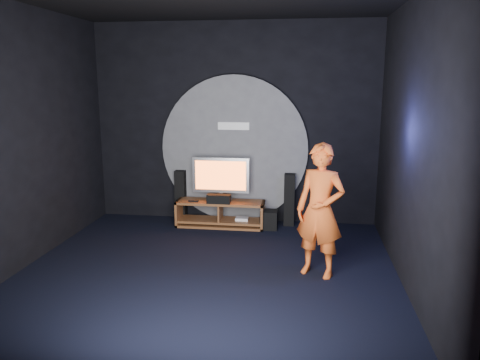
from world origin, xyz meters
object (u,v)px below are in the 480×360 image
tower_speaker_left (181,195)px  tv (221,177)px  media_console (221,215)px  tower_speaker_right (289,200)px  subwoofer (269,220)px  player (320,211)px

tower_speaker_left → tv: bearing=-15.9°
media_console → tower_speaker_right: bearing=11.5°
media_console → subwoofer: 0.84m
tower_speaker_right → tower_speaker_left: bearing=178.5°
tv → subwoofer: tv is taller
tower_speaker_left → player: 3.28m
media_console → tower_speaker_right: (1.18, 0.24, 0.26)m
tv → tower_speaker_right: tv is taller
subwoofer → player: bearing=-66.8°
tv → tower_speaker_right: bearing=8.3°
media_console → tv: bearing=95.6°
tower_speaker_right → player: player is taller
player → tv: bearing=152.9°
tv → tower_speaker_left: tv is taller
media_console → player: (1.64, -1.88, 0.67)m
tower_speaker_left → player: size_ratio=0.53×
subwoofer → player: player is taller
player → subwoofer: bearing=135.9°
media_console → tower_speaker_left: size_ratio=1.67×
tv → tower_speaker_left: bearing=164.1°
media_console → tv: (-0.01, 0.07, 0.67)m
tower_speaker_left → tower_speaker_right: size_ratio=1.00×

